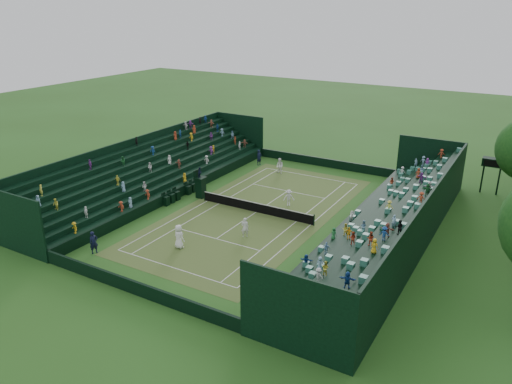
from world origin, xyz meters
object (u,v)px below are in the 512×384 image
player_near_west (179,237)px  player_near_east (245,227)px  umpire_chair (200,185)px  player_far_east (289,198)px  tennis_net (256,207)px  player_far_west (280,166)px

player_near_west → player_near_east: player_near_west is taller
umpire_chair → player_far_east: (8.44, 2.48, -0.54)m
player_far_east → player_near_east: bearing=-120.5°
tennis_net → player_far_west: (-3.35, 10.99, 0.36)m
player_near_east → tennis_net: bearing=-109.1°
player_far_west → tennis_net: bearing=-58.2°
player_near_west → player_far_west: bearing=-75.4°
tennis_net → player_near_west: player_near_west is taller
umpire_chair → player_far_east: 8.82m
tennis_net → player_far_west: 11.50m
umpire_chair → player_near_west: size_ratio=1.61×
tennis_net → player_near_east: (1.80, -4.87, 0.33)m
player_near_east → player_far_east: player_near_east is taller
tennis_net → umpire_chair: umpire_chair is taller
tennis_net → player_far_east: 3.52m
player_near_west → player_near_east: 5.46m
player_near_east → player_far_east: bearing=-129.6°
umpire_chair → player_far_east: size_ratio=1.96×
player_near_west → player_near_east: size_ratio=1.14×
player_near_east → player_far_east: 7.87m
player_far_east → umpire_chair: bearing=166.1°
player_near_east → player_far_west: bearing=-111.4°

